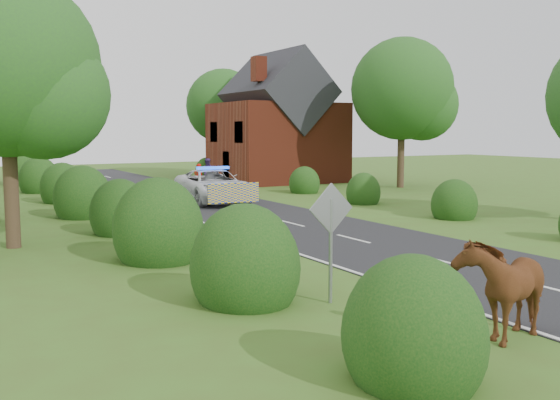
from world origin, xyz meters
TOP-DOWN VIEW (x-y plane):
  - road at (0.00, 15.00)m, footprint 6.00×70.00m
  - road_markings at (-1.60, 12.93)m, footprint 4.96×70.00m
  - hedgerow_left at (-6.51, 11.69)m, footprint 2.75×50.41m
  - hedgerow_right at (6.60, 11.21)m, footprint 2.10×45.78m
  - tree_left_a at (-9.75, 11.86)m, footprint 5.74×5.60m
  - tree_right_b at (14.29, 21.84)m, footprint 6.56×6.40m
  - tree_right_c at (9.27, 37.85)m, footprint 6.15×6.00m
  - road_sign at (-5.00, 2.00)m, footprint 1.06×0.08m
  - house at (9.49, 30.00)m, footprint 8.00×7.40m
  - cow at (-3.55, -1.22)m, footprint 2.35×1.66m
  - police_van at (0.30, 20.26)m, footprint 3.31×6.26m
  - pedestrian_red at (2.08, 26.51)m, footprint 0.64×0.47m
  - pedestrian_purple at (3.61, 28.79)m, footprint 1.12×1.07m

SIDE VIEW (x-z plane):
  - road at x=0.00m, z-range 0.00..0.02m
  - road_markings at x=-1.60m, z-range 0.02..0.03m
  - hedgerow_right at x=6.60m, z-range -0.50..1.60m
  - hedgerow_left at x=-6.51m, z-range -0.75..2.25m
  - cow at x=-3.55m, z-range 0.00..1.50m
  - pedestrian_red at x=2.08m, z-range 0.00..1.62m
  - police_van at x=0.30m, z-range -0.07..1.74m
  - pedestrian_purple at x=3.61m, z-range 0.00..1.82m
  - road_sign at x=-5.00m, z-range 0.39..2.92m
  - house at x=9.49m, z-range -0.80..8.37m
  - tree_left_a at x=-9.75m, z-range 1.15..9.53m
  - tree_right_c at x=9.27m, z-range 1.05..9.63m
  - tree_right_b at x=14.29m, z-range 1.24..10.64m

